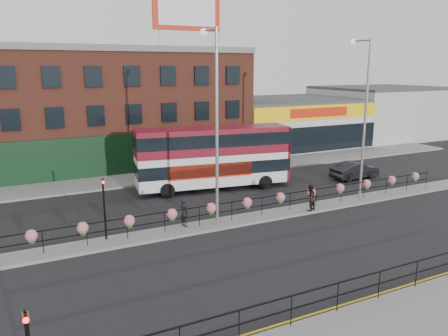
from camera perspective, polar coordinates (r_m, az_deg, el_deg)
name	(u,v)px	position (r m, az deg, el deg)	size (l,w,h in m)	color
ground	(247,220)	(25.60, 3.02, -6.82)	(120.00, 120.00, 0.00)	black
south_pavement	(420,326)	(17.20, 24.19, -18.27)	(60.00, 4.00, 0.15)	gray
north_pavement	(175,175)	(36.05, -6.40, -0.87)	(60.00, 4.00, 0.15)	gray
median	(247,219)	(25.57, 3.02, -6.67)	(60.00, 1.60, 0.15)	gray
yellow_line_inner	(370,297)	(18.53, 18.52, -15.64)	(60.00, 0.10, 0.01)	gold
yellow_line_outer	(373,299)	(18.42, 18.93, -15.85)	(60.00, 0.10, 0.01)	gold
brick_building	(102,107)	(41.79, -15.62, 7.68)	(25.00, 12.21, 10.30)	brown
supermarket	(284,122)	(49.82, 7.86, 5.96)	(15.00, 12.25, 5.30)	silver
warehouse_east	(380,112)	(59.38, 19.76, 6.93)	(14.50, 12.00, 6.30)	#ADADA8
billboard	(187,12)	(38.95, -4.87, 19.62)	(6.00, 0.29, 4.40)	red
median_railing	(247,203)	(25.26, 3.05, -4.59)	(30.04, 0.56, 1.23)	black
south_railing	(338,290)	(16.59, 14.68, -15.19)	(20.04, 0.05, 1.12)	black
double_decker_bus	(214,152)	(31.42, -1.37, 2.16)	(11.38, 4.23, 4.50)	silver
car	(355,170)	(36.25, 16.71, -0.28)	(4.20, 1.63, 1.36)	black
pedestrian_a	(184,212)	(24.06, -5.22, -5.76)	(0.52, 0.67, 1.61)	black
pedestrian_b	(310,198)	(27.02, 11.17, -3.84)	(0.95, 0.84, 1.62)	black
lamp_column_west	(215,111)	(23.45, -1.24, 7.48)	(0.38, 1.86, 10.58)	gray
lamp_column_east	(363,106)	(29.67, 17.70, 7.74)	(0.37, 1.81, 10.31)	gray
traffic_light_median	(104,195)	(22.54, -15.45, -3.47)	(0.15, 0.28, 3.65)	black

